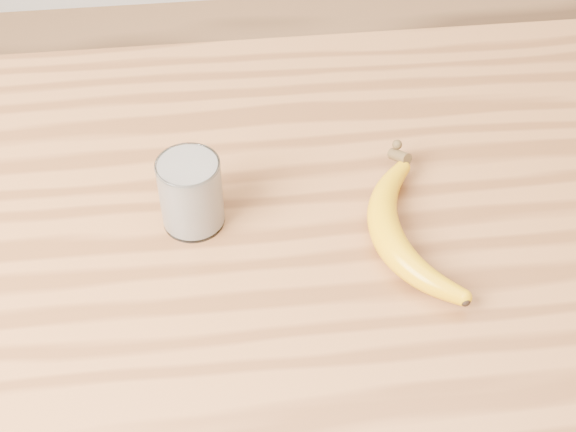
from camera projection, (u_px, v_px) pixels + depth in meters
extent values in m
cube|color=brown|center=(402.00, 229.00, 0.99)|extent=(1.20, 0.80, 0.04)
cylinder|color=brown|center=(59.00, 281.00, 1.51)|extent=(0.06, 0.06, 0.86)
cylinder|color=white|center=(191.00, 193.00, 0.94)|extent=(0.07, 0.07, 0.09)
torus|color=white|center=(187.00, 165.00, 0.91)|extent=(0.07, 0.07, 0.00)
cylinder|color=white|center=(191.00, 193.00, 0.94)|extent=(0.07, 0.07, 0.09)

